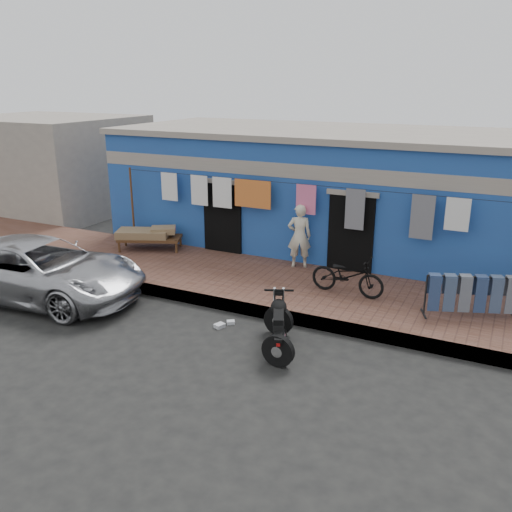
{
  "coord_description": "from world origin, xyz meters",
  "views": [
    {
      "loc": [
        4.74,
        -7.65,
        4.65
      ],
      "look_at": [
        0.0,
        2.0,
        1.15
      ],
      "focal_mm": 38.0,
      "sensor_mm": 36.0,
      "label": 1
    }
  ],
  "objects_px": {
    "car": "(40,269)",
    "seated_person": "(299,236)",
    "jeans_rack": "(471,295)",
    "charpoy": "(150,239)",
    "motorcycle": "(278,324)",
    "bicycle": "(348,271)"
  },
  "relations": [
    {
      "from": "car",
      "to": "jeans_rack",
      "type": "bearing_deg",
      "value": -80.11
    },
    {
      "from": "seated_person",
      "to": "motorcycle",
      "type": "distance_m",
      "value": 3.94
    },
    {
      "from": "motorcycle",
      "to": "jeans_rack",
      "type": "distance_m",
      "value": 3.87
    },
    {
      "from": "car",
      "to": "jeans_rack",
      "type": "height_order",
      "value": "car"
    },
    {
      "from": "car",
      "to": "charpoy",
      "type": "bearing_deg",
      "value": -13.82
    },
    {
      "from": "bicycle",
      "to": "motorcycle",
      "type": "height_order",
      "value": "bicycle"
    },
    {
      "from": "car",
      "to": "seated_person",
      "type": "height_order",
      "value": "seated_person"
    },
    {
      "from": "car",
      "to": "charpoy",
      "type": "relative_size",
      "value": 2.52
    },
    {
      "from": "motorcycle",
      "to": "charpoy",
      "type": "height_order",
      "value": "motorcycle"
    },
    {
      "from": "motorcycle",
      "to": "charpoy",
      "type": "relative_size",
      "value": 0.84
    },
    {
      "from": "jeans_rack",
      "to": "car",
      "type": "bearing_deg",
      "value": -163.81
    },
    {
      "from": "bicycle",
      "to": "jeans_rack",
      "type": "bearing_deg",
      "value": -88.18
    },
    {
      "from": "motorcycle",
      "to": "jeans_rack",
      "type": "relative_size",
      "value": 0.89
    },
    {
      "from": "bicycle",
      "to": "charpoy",
      "type": "height_order",
      "value": "bicycle"
    },
    {
      "from": "car",
      "to": "bicycle",
      "type": "relative_size",
      "value": 3.03
    },
    {
      "from": "bicycle",
      "to": "motorcycle",
      "type": "bearing_deg",
      "value": 172.56
    },
    {
      "from": "seated_person",
      "to": "charpoy",
      "type": "xyz_separation_m",
      "value": [
        -4.18,
        -0.43,
        -0.49
      ]
    },
    {
      "from": "jeans_rack",
      "to": "charpoy",
      "type": "bearing_deg",
      "value": 174.07
    },
    {
      "from": "car",
      "to": "seated_person",
      "type": "distance_m",
      "value": 6.01
    },
    {
      "from": "car",
      "to": "seated_person",
      "type": "relative_size",
      "value": 3.08
    },
    {
      "from": "bicycle",
      "to": "charpoy",
      "type": "relative_size",
      "value": 0.83
    },
    {
      "from": "seated_person",
      "to": "car",
      "type": "bearing_deg",
      "value": 16.96
    }
  ]
}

